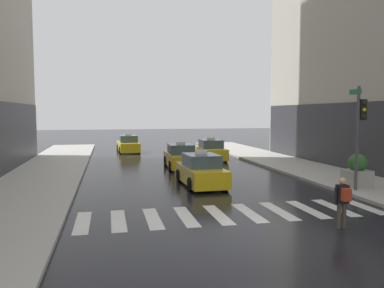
# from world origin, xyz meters

# --- Properties ---
(ground_plane) EXTENTS (160.00, 160.00, 0.00)m
(ground_plane) POSITION_xyz_m (0.00, 0.00, 0.00)
(ground_plane) COLOR black
(crosswalk_markings) EXTENTS (11.30, 2.80, 0.01)m
(crosswalk_markings) POSITION_xyz_m (0.00, 3.00, 0.00)
(crosswalk_markings) COLOR silver
(crosswalk_markings) RESTS_ON ground
(traffic_light_pole) EXTENTS (0.44, 0.84, 4.80)m
(traffic_light_pole) POSITION_xyz_m (6.81, 5.23, 3.26)
(traffic_light_pole) COLOR #47474C
(traffic_light_pole) RESTS_ON curb_right
(taxi_lead) EXTENTS (2.01, 4.58, 1.80)m
(taxi_lead) POSITION_xyz_m (0.15, 8.72, 0.72)
(taxi_lead) COLOR yellow
(taxi_lead) RESTS_ON ground
(taxi_second) EXTENTS (2.02, 4.58, 1.80)m
(taxi_second) POSITION_xyz_m (0.31, 15.16, 0.72)
(taxi_second) COLOR gold
(taxi_second) RESTS_ON ground
(taxi_third) EXTENTS (2.03, 4.59, 1.80)m
(taxi_third) POSITION_xyz_m (3.50, 19.11, 0.72)
(taxi_third) COLOR yellow
(taxi_third) RESTS_ON ground
(taxi_fourth) EXTENTS (2.09, 4.61, 1.80)m
(taxi_fourth) POSITION_xyz_m (-2.63, 26.61, 0.72)
(taxi_fourth) COLOR yellow
(taxi_fourth) RESTS_ON ground
(pedestrian_with_backpack) EXTENTS (0.55, 0.43, 1.65)m
(pedestrian_with_backpack) POSITION_xyz_m (2.83, 0.51, 0.97)
(pedestrian_with_backpack) COLOR #473D33
(pedestrian_with_backpack) RESTS_ON ground
(planter_near_corner) EXTENTS (1.10, 1.10, 1.60)m
(planter_near_corner) POSITION_xyz_m (7.38, 6.07, 0.87)
(planter_near_corner) COLOR #A8A399
(planter_near_corner) RESTS_ON curb_right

